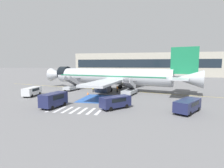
% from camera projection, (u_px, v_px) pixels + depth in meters
% --- Properties ---
extents(ground_plane, '(600.00, 600.00, 0.00)m').
position_uv_depth(ground_plane, '(111.00, 90.00, 44.82)').
color(ground_plane, slate).
extents(apron_leadline_yellow, '(73.08, 17.95, 0.01)m').
position_uv_depth(apron_leadline_yellow, '(110.00, 90.00, 45.42)').
color(apron_leadline_yellow, gold).
rests_on(apron_leadline_yellow, ground_plane).
extents(apron_stand_patch_blue, '(6.04, 8.60, 0.01)m').
position_uv_depth(apron_stand_patch_blue, '(97.00, 99.00, 33.99)').
color(apron_stand_patch_blue, '#2856A8').
rests_on(apron_stand_patch_blue, ground_plane).
extents(apron_walkway_bar_0, '(0.44, 3.60, 0.01)m').
position_uv_depth(apron_walkway_bar_0, '(52.00, 109.00, 25.94)').
color(apron_walkway_bar_0, silver).
rests_on(apron_walkway_bar_0, ground_plane).
extents(apron_walkway_bar_1, '(0.44, 3.60, 0.01)m').
position_uv_depth(apron_walkway_bar_1, '(60.00, 109.00, 25.70)').
color(apron_walkway_bar_1, silver).
rests_on(apron_walkway_bar_1, ground_plane).
extents(apron_walkway_bar_2, '(0.44, 3.60, 0.01)m').
position_uv_depth(apron_walkway_bar_2, '(67.00, 110.00, 25.46)').
color(apron_walkway_bar_2, silver).
rests_on(apron_walkway_bar_2, ground_plane).
extents(apron_walkway_bar_3, '(0.44, 3.60, 0.01)m').
position_uv_depth(apron_walkway_bar_3, '(75.00, 110.00, 25.22)').
color(apron_walkway_bar_3, silver).
rests_on(apron_walkway_bar_3, ground_plane).
extents(apron_walkway_bar_4, '(0.44, 3.60, 0.01)m').
position_uv_depth(apron_walkway_bar_4, '(83.00, 111.00, 24.99)').
color(apron_walkway_bar_4, silver).
rests_on(apron_walkway_bar_4, ground_plane).
extents(apron_walkway_bar_5, '(0.44, 3.60, 0.01)m').
position_uv_depth(apron_walkway_bar_5, '(91.00, 111.00, 24.75)').
color(apron_walkway_bar_5, silver).
rests_on(apron_walkway_bar_5, ground_plane).
extents(apron_walkway_bar_6, '(0.44, 3.60, 0.01)m').
position_uv_depth(apron_walkway_bar_6, '(99.00, 112.00, 24.51)').
color(apron_walkway_bar_6, silver).
rests_on(apron_walkway_bar_6, ground_plane).
extents(airliner, '(41.23, 33.34, 10.32)m').
position_uv_depth(airliner, '(112.00, 77.00, 44.77)').
color(airliner, '#B7BCC4').
rests_on(airliner, ground_plane).
extents(boarding_stairs_forward, '(3.27, 5.54, 3.88)m').
position_uv_depth(boarding_stairs_forward, '(72.00, 87.00, 44.87)').
color(boarding_stairs_forward, '#ADB2BA').
rests_on(boarding_stairs_forward, ground_plane).
extents(boarding_stairs_aft, '(3.27, 5.54, 3.74)m').
position_uv_depth(boarding_stairs_aft, '(129.00, 90.00, 38.26)').
color(boarding_stairs_aft, '#ADB2BA').
rests_on(boarding_stairs_aft, ground_plane).
extents(fuel_tanker, '(10.26, 2.99, 3.61)m').
position_uv_depth(fuel_tanker, '(143.00, 78.00, 63.03)').
color(fuel_tanker, '#38383D').
rests_on(fuel_tanker, ground_plane).
extents(service_van_0, '(2.21, 4.91, 1.83)m').
position_uv_depth(service_van_0, '(32.00, 91.00, 36.51)').
color(service_van_0, silver).
rests_on(service_van_0, ground_plane).
extents(service_van_1, '(2.74, 4.76, 2.22)m').
position_uv_depth(service_van_1, '(54.00, 99.00, 26.78)').
color(service_van_1, '#1E234C').
rests_on(service_van_1, ground_plane).
extents(service_van_2, '(4.46, 5.55, 1.76)m').
position_uv_depth(service_van_2, '(188.00, 105.00, 23.96)').
color(service_van_2, '#1E234C').
rests_on(service_van_2, ground_plane).
extents(service_van_3, '(4.53, 4.69, 1.86)m').
position_uv_depth(service_van_3, '(116.00, 101.00, 26.03)').
color(service_van_3, '#1E234C').
rests_on(service_van_3, ground_plane).
extents(ground_crew_0, '(0.48, 0.35, 1.63)m').
position_uv_depth(ground_crew_0, '(93.00, 88.00, 41.76)').
color(ground_crew_0, '#2D2D33').
rests_on(ground_crew_0, ground_plane).
extents(ground_crew_1, '(0.44, 0.48, 1.66)m').
position_uv_depth(ground_crew_1, '(117.00, 88.00, 41.33)').
color(ground_crew_1, '#2D2D33').
rests_on(ground_crew_1, ground_plane).
extents(traffic_cone_0, '(0.50, 0.50, 0.56)m').
position_uv_depth(traffic_cone_0, '(88.00, 93.00, 38.64)').
color(traffic_cone_0, orange).
rests_on(traffic_cone_0, ground_plane).
extents(terminal_building, '(81.63, 12.10, 13.28)m').
position_uv_depth(terminal_building, '(144.00, 65.00, 103.14)').
color(terminal_building, '#B2AD9E').
rests_on(terminal_building, ground_plane).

